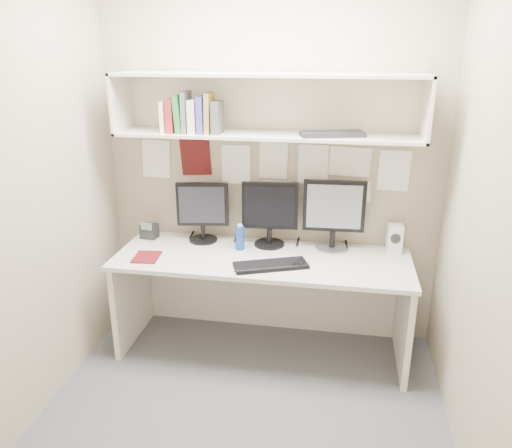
% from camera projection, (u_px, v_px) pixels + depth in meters
% --- Properties ---
extents(floor, '(2.40, 2.00, 0.01)m').
position_uv_depth(floor, '(245.00, 408.00, 3.04)').
color(floor, '#4C4C51').
rests_on(floor, ground).
extents(wall_back, '(2.40, 0.02, 2.60)m').
position_uv_depth(wall_back, '(271.00, 163.00, 3.53)').
color(wall_back, tan).
rests_on(wall_back, ground).
extents(wall_front, '(2.40, 0.02, 2.60)m').
position_uv_depth(wall_front, '(184.00, 291.00, 1.67)').
color(wall_front, tan).
rests_on(wall_front, ground).
extents(wall_left, '(0.02, 2.00, 2.60)m').
position_uv_depth(wall_left, '(33.00, 193.00, 2.80)').
color(wall_left, tan).
rests_on(wall_left, ground).
extents(wall_right, '(0.02, 2.00, 2.60)m').
position_uv_depth(wall_right, '(486.00, 217.00, 2.41)').
color(wall_right, tan).
rests_on(wall_right, ground).
extents(desk, '(2.00, 0.70, 0.73)m').
position_uv_depth(desk, '(262.00, 304.00, 3.52)').
color(desk, beige).
rests_on(desk, floor).
extents(overhead_hutch, '(2.00, 0.38, 0.40)m').
position_uv_depth(overhead_hutch, '(268.00, 104.00, 3.26)').
color(overhead_hutch, beige).
rests_on(overhead_hutch, wall_back).
extents(pinned_papers, '(1.92, 0.01, 0.48)m').
position_uv_depth(pinned_papers, '(270.00, 170.00, 3.54)').
color(pinned_papers, white).
rests_on(pinned_papers, wall_back).
extents(monitor_left, '(0.37, 0.21, 0.44)m').
position_uv_depth(monitor_left, '(203.00, 209.00, 3.60)').
color(monitor_left, black).
rests_on(monitor_left, desk).
extents(monitor_center, '(0.40, 0.22, 0.46)m').
position_uv_depth(monitor_center, '(270.00, 211.00, 3.51)').
color(monitor_center, black).
rests_on(monitor_center, desk).
extents(monitor_right, '(0.43, 0.23, 0.49)m').
position_uv_depth(monitor_right, '(334.00, 213.00, 3.43)').
color(monitor_right, '#A5A5AA').
rests_on(monitor_right, desk).
extents(keyboard, '(0.50, 0.33, 0.02)m').
position_uv_depth(keyboard, '(271.00, 265.00, 3.22)').
color(keyboard, black).
rests_on(keyboard, desk).
extents(mouse, '(0.07, 0.11, 0.03)m').
position_uv_depth(mouse, '(299.00, 264.00, 3.23)').
color(mouse, black).
rests_on(mouse, desk).
extents(speaker, '(0.11, 0.11, 0.20)m').
position_uv_depth(speaker, '(395.00, 239.00, 3.43)').
color(speaker, silver).
rests_on(speaker, desk).
extents(blue_bottle, '(0.06, 0.06, 0.19)m').
position_uv_depth(blue_bottle, '(240.00, 238.00, 3.48)').
color(blue_bottle, navy).
rests_on(blue_bottle, desk).
extents(maroon_notebook, '(0.18, 0.22, 0.01)m').
position_uv_depth(maroon_notebook, '(147.00, 257.00, 3.37)').
color(maroon_notebook, '#560E12').
rests_on(maroon_notebook, desk).
extents(desk_phone, '(0.13, 0.12, 0.14)m').
position_uv_depth(desk_phone, '(149.00, 231.00, 3.70)').
color(desk_phone, black).
rests_on(desk_phone, desk).
extents(book_stack, '(0.39, 0.16, 0.27)m').
position_uv_depth(book_stack, '(192.00, 115.00, 3.25)').
color(book_stack, white).
rests_on(book_stack, overhead_hutch).
extents(hutch_tray, '(0.43, 0.26, 0.03)m').
position_uv_depth(hutch_tray, '(332.00, 134.00, 3.16)').
color(hutch_tray, black).
rests_on(hutch_tray, overhead_hutch).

